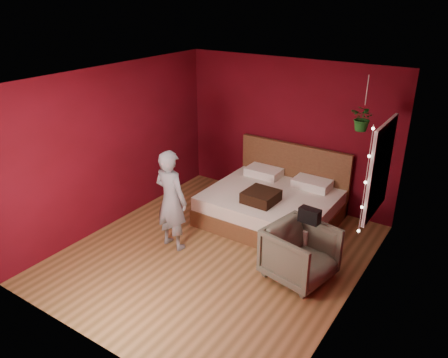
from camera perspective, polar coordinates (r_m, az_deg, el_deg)
floor at (r=6.66m, az=-1.00°, el=-9.60°), size 4.50×4.50×0.00m
room_walls at (r=5.91m, az=-1.11°, el=4.16°), size 4.04×4.54×2.62m
window at (r=6.00m, az=19.67°, el=1.23°), size 0.05×0.97×1.27m
fairy_lights at (r=5.54m, az=17.99°, el=-0.42°), size 0.04×0.04×1.45m
bed at (r=7.48m, az=6.46°, el=-3.16°), size 2.08×1.77×1.14m
person at (r=6.50m, az=-6.92°, el=-2.75°), size 0.60×0.42×1.56m
armchair at (r=6.04m, az=9.91°, el=-9.53°), size 0.99×0.97×0.76m
handbag at (r=5.96m, az=11.13°, el=-4.69°), size 0.29×0.16×0.20m
throw_pillow at (r=6.97m, az=4.85°, el=-2.30°), size 0.52×0.52×0.18m
hanging_plant at (r=6.36m, az=17.74°, el=7.58°), size 0.40×0.37×0.77m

